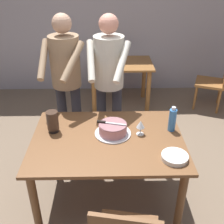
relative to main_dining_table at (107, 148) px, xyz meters
name	(u,v)px	position (x,y,z in m)	size (l,w,h in m)	color
ground_plane	(108,197)	(0.00, 0.00, -0.64)	(14.00, 14.00, 0.00)	#7A6651
back_wall	(106,14)	(0.00, 2.77, 0.71)	(10.00, 0.12, 2.70)	#ADA8B2
main_dining_table	(107,148)	(0.00, 0.00, 0.00)	(1.39, 0.99, 0.75)	brown
cake_on_platter	(112,129)	(0.05, 0.07, 0.16)	(0.34, 0.34, 0.11)	silver
cake_knife	(105,122)	(-0.02, 0.09, 0.23)	(0.27, 0.09, 0.02)	silver
plate_stack	(174,157)	(0.55, -0.30, 0.13)	(0.22, 0.22, 0.04)	white
wine_glass_near	(140,125)	(0.31, 0.06, 0.21)	(0.08, 0.08, 0.14)	silver
wine_glass_far	(50,114)	(-0.56, 0.28, 0.21)	(0.08, 0.08, 0.14)	silver
water_bottle	(172,120)	(0.61, 0.13, 0.23)	(0.07, 0.07, 0.25)	#387AC6
hurricane_lamp	(52,122)	(-0.51, 0.13, 0.22)	(0.11, 0.11, 0.21)	black
person_cutting_cake	(108,76)	(0.02, 0.71, 0.44)	(0.46, 0.57, 1.72)	#2D2D38
person_standing_beside	(65,75)	(-0.45, 0.74, 0.44)	(0.47, 0.58, 1.72)	#2D2D38
background_table	(120,72)	(0.22, 2.07, -0.06)	(1.00, 0.70, 0.74)	#9E6633
background_chair_0	(215,80)	(1.73, 1.94, -0.15)	(0.57, 0.57, 0.90)	#9E6633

